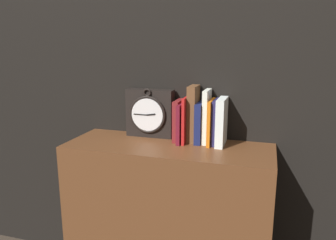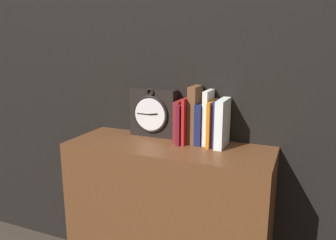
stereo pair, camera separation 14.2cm
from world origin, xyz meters
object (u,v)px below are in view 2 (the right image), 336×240
(book_slot7_navy, at_px, (217,123))
(book_slot8_white, at_px, (223,123))
(book_slot0_maroon, at_px, (180,121))
(book_slot4_navy, at_px, (201,123))
(book_slot5_white, at_px, (208,117))
(book_slot2_red, at_px, (188,120))
(clock, at_px, (153,113))
(book_slot3_brown, at_px, (195,114))
(book_slot1_maroon, at_px, (183,123))
(book_slot6_orange, at_px, (212,123))

(book_slot7_navy, bearing_deg, book_slot8_white, -21.13)
(book_slot0_maroon, bearing_deg, book_slot4_navy, -1.07)
(book_slot0_maroon, height_order, book_slot5_white, book_slot5_white)
(book_slot2_red, bearing_deg, book_slot0_maroon, 164.62)
(clock, relative_size, book_slot3_brown, 0.93)
(book_slot0_maroon, xyz_separation_m, book_slot5_white, (0.13, 0.00, 0.03))
(book_slot1_maroon, distance_m, book_slot5_white, 0.11)
(book_slot2_red, height_order, book_slot7_navy, book_slot2_red)
(clock, relative_size, book_slot2_red, 1.14)
(book_slot7_navy, bearing_deg, book_slot3_brown, 175.64)
(clock, height_order, book_slot8_white, clock)
(book_slot3_brown, bearing_deg, book_slot8_white, -8.06)
(book_slot4_navy, bearing_deg, book_slot2_red, -170.90)
(book_slot1_maroon, xyz_separation_m, book_slot2_red, (0.02, 0.00, 0.01))
(book_slot3_brown, bearing_deg, clock, 175.25)
(book_slot2_red, bearing_deg, book_slot5_white, 9.47)
(book_slot0_maroon, distance_m, book_slot7_navy, 0.17)
(book_slot8_white, bearing_deg, book_slot6_orange, 177.26)
(book_slot6_orange, xyz_separation_m, book_slot8_white, (0.05, -0.00, 0.00))
(book_slot2_red, relative_size, book_slot6_orange, 1.05)
(book_slot0_maroon, bearing_deg, book_slot7_navy, -0.99)
(clock, bearing_deg, book_slot0_maroon, -8.80)
(book_slot1_maroon, xyz_separation_m, book_slot7_navy, (0.15, 0.01, 0.01))
(book_slot2_red, distance_m, book_slot5_white, 0.09)
(book_slot2_red, relative_size, book_slot3_brown, 0.81)
(book_slot3_brown, bearing_deg, book_slot0_maroon, -175.82)
(book_slot8_white, bearing_deg, book_slot5_white, 166.48)
(book_slot2_red, relative_size, book_slot7_navy, 1.04)
(clock, distance_m, book_slot7_navy, 0.32)
(book_slot2_red, height_order, book_slot4_navy, book_slot2_red)
(clock, bearing_deg, book_slot6_orange, -6.52)
(book_slot2_red, distance_m, book_slot3_brown, 0.04)
(book_slot7_navy, bearing_deg, book_slot5_white, 171.78)
(book_slot3_brown, height_order, book_slot5_white, book_slot3_brown)
(book_slot5_white, bearing_deg, book_slot2_red, -170.53)
(clock, relative_size, book_slot8_white, 1.14)
(clock, relative_size, book_slot1_maroon, 1.33)
(clock, bearing_deg, book_slot2_red, -10.28)
(book_slot3_brown, bearing_deg, book_slot7_navy, -4.36)
(clock, height_order, book_slot1_maroon, clock)
(clock, relative_size, book_slot5_white, 0.99)
(book_slot5_white, distance_m, book_slot6_orange, 0.04)
(clock, relative_size, book_slot6_orange, 1.20)
(book_slot4_navy, relative_size, book_slot7_navy, 0.91)
(book_slot5_white, bearing_deg, book_slot3_brown, 178.32)
(book_slot4_navy, xyz_separation_m, book_slot8_white, (0.10, -0.01, 0.01))
(book_slot0_maroon, relative_size, book_slot1_maroon, 1.05)
(book_slot1_maroon, distance_m, book_slot4_navy, 0.08)
(clock, distance_m, book_slot2_red, 0.19)
(book_slot0_maroon, height_order, book_slot7_navy, book_slot7_navy)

